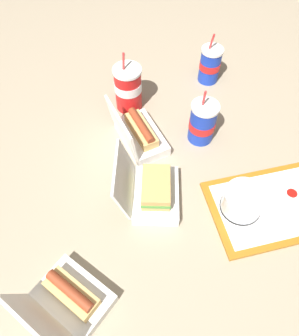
# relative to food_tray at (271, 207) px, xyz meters

# --- Properties ---
(ground_plane) EXTENTS (3.20, 3.20, 0.00)m
(ground_plane) POSITION_rel_food_tray_xyz_m (0.24, -0.22, -0.01)
(ground_plane) COLOR gray
(food_tray) EXTENTS (0.42, 0.34, 0.01)m
(food_tray) POSITION_rel_food_tray_xyz_m (0.00, 0.00, 0.00)
(food_tray) COLOR #A56619
(food_tray) RESTS_ON ground_plane
(cake_container) EXTENTS (0.12, 0.12, 0.08)m
(cake_container) POSITION_rel_food_tray_xyz_m (0.09, -0.04, 0.04)
(cake_container) COLOR black
(cake_container) RESTS_ON food_tray
(ketchup_cup) EXTENTS (0.04, 0.04, 0.02)m
(ketchup_cup) POSITION_rel_food_tray_xyz_m (-0.07, 0.00, 0.02)
(ketchup_cup) COLOR white
(ketchup_cup) RESTS_ON food_tray
(napkin_stack) EXTENTS (0.14, 0.14, 0.00)m
(napkin_stack) POSITION_rel_food_tray_xyz_m (-0.06, -0.03, 0.01)
(napkin_stack) COLOR white
(napkin_stack) RESTS_ON food_tray
(plastic_fork) EXTENTS (0.11, 0.06, 0.00)m
(plastic_fork) POSITION_rel_food_tray_xyz_m (-0.04, 0.08, 0.01)
(plastic_fork) COLOR white
(plastic_fork) RESTS_ON food_tray
(clamshell_hotdog_back) EXTENTS (0.24, 0.25, 0.17)m
(clamshell_hotdog_back) POSITION_rel_food_tray_xyz_m (0.64, -0.00, 0.03)
(clamshell_hotdog_back) COLOR white
(clamshell_hotdog_back) RESTS_ON ground_plane
(clamshell_sandwich_left) EXTENTS (0.25, 0.26, 0.17)m
(clamshell_sandwich_left) POSITION_rel_food_tray_xyz_m (0.31, -0.19, 0.04)
(clamshell_sandwich_left) COLOR white
(clamshell_sandwich_left) RESTS_ON ground_plane
(clamshell_hotdog_right) EXTENTS (0.15, 0.21, 0.16)m
(clamshell_hotdog_right) POSITION_rel_food_tray_xyz_m (0.25, -0.42, 0.03)
(clamshell_hotdog_right) COLOR white
(clamshell_hotdog_right) RESTS_ON ground_plane
(soda_cup_back) EXTENTS (0.10, 0.10, 0.23)m
(soda_cup_back) POSITION_rel_food_tray_xyz_m (0.21, -0.60, 0.08)
(soda_cup_back) COLOR red
(soda_cup_back) RESTS_ON ground_plane
(soda_cup_corner) EXTENTS (0.09, 0.09, 0.22)m
(soda_cup_corner) POSITION_rel_food_tray_xyz_m (0.05, -0.34, 0.07)
(soda_cup_corner) COLOR #1938B7
(soda_cup_corner) RESTS_ON ground_plane
(soda_cup_left) EXTENTS (0.09, 0.09, 0.21)m
(soda_cup_left) POSITION_rel_food_tray_xyz_m (-0.14, -0.59, 0.07)
(soda_cup_left) COLOR #1938B7
(soda_cup_left) RESTS_ON ground_plane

